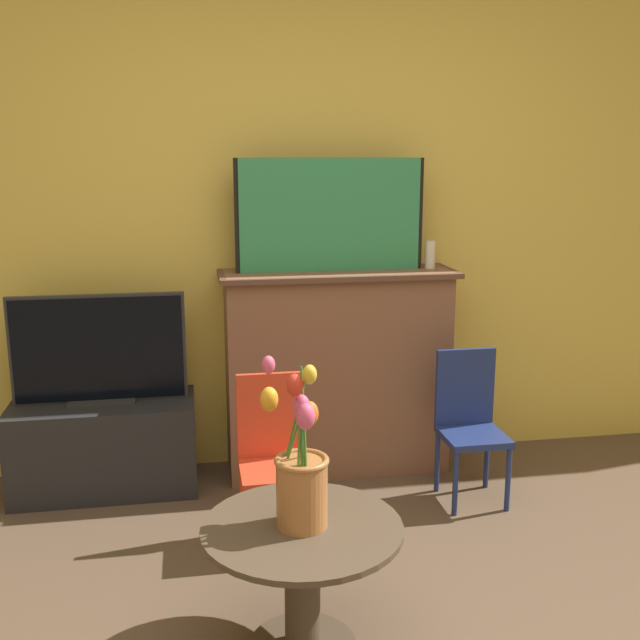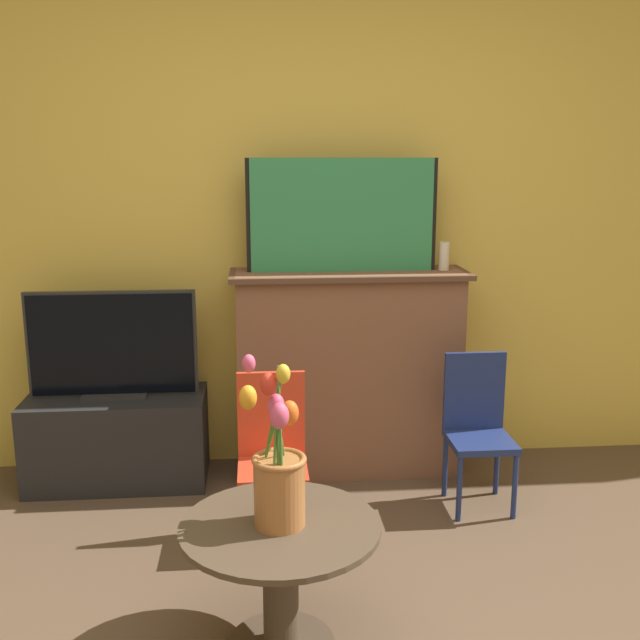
{
  "view_description": "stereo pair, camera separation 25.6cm",
  "coord_description": "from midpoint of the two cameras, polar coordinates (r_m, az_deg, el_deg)",
  "views": [
    {
      "loc": [
        -0.53,
        -1.59,
        1.58
      ],
      "look_at": [
        -0.02,
        1.31,
        0.92
      ],
      "focal_mm": 42.0,
      "sensor_mm": 36.0,
      "label": 1
    },
    {
      "loc": [
        -0.28,
        -1.63,
        1.58
      ],
      "look_at": [
        -0.02,
        1.31,
        0.92
      ],
      "focal_mm": 42.0,
      "sensor_mm": 36.0,
      "label": 2
    }
  ],
  "objects": [
    {
      "name": "mantel_candle",
      "position": [
        3.73,
        6.44,
        4.96
      ],
      "size": [
        0.05,
        0.05,
        0.14
      ],
      "color": "silver",
      "rests_on": "fireplace_mantel"
    },
    {
      "name": "wall_back",
      "position": [
        3.77,
        -3.78,
        9.07
      ],
      "size": [
        8.0,
        0.06,
        2.7
      ],
      "color": "#EAC651",
      "rests_on": "ground"
    },
    {
      "name": "side_table",
      "position": [
        2.5,
        -4.45,
        -18.42
      ],
      "size": [
        0.64,
        0.64,
        0.44
      ],
      "color": "#4C3D2D",
      "rests_on": "ground"
    },
    {
      "name": "chair_red",
      "position": [
        3.13,
        -5.97,
        -9.94
      ],
      "size": [
        0.28,
        0.28,
        0.7
      ],
      "color": "red",
      "rests_on": "ground"
    },
    {
      "name": "chair_blue",
      "position": [
        3.52,
        9.27,
        -7.43
      ],
      "size": [
        0.28,
        0.28,
        0.7
      ],
      "color": "navy",
      "rests_on": "ground"
    },
    {
      "name": "painting",
      "position": [
        3.6,
        -1.25,
        7.98
      ],
      "size": [
        0.91,
        0.03,
        0.54
      ],
      "color": "black",
      "rests_on": "fireplace_mantel"
    },
    {
      "name": "fireplace_mantel",
      "position": [
        3.74,
        -0.66,
        -3.78
      ],
      "size": [
        1.15,
        0.37,
        1.02
      ],
      "color": "brown",
      "rests_on": "ground"
    },
    {
      "name": "vase_tulips",
      "position": [
        2.35,
        -4.67,
        -11.67
      ],
      "size": [
        0.21,
        0.23,
        0.55
      ],
      "color": "#AD6B38",
      "rests_on": "side_table"
    },
    {
      "name": "tv_monitor",
      "position": [
        3.65,
        -18.44,
        -2.25
      ],
      "size": [
        0.8,
        0.12,
        0.51
      ],
      "color": "#2D2D2D",
      "rests_on": "tv_stand"
    },
    {
      "name": "tv_stand",
      "position": [
        3.79,
        -17.96,
        -9.13
      ],
      "size": [
        0.85,
        0.4,
        0.44
      ],
      "color": "#232326",
      "rests_on": "ground"
    }
  ]
}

